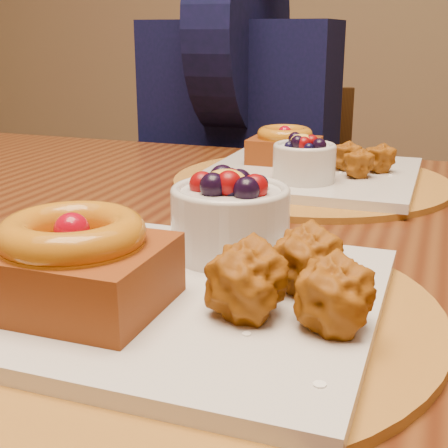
{
  "coord_description": "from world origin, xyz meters",
  "views": [
    {
      "loc": [
        0.26,
        -0.5,
        0.96
      ],
      "look_at": [
        0.1,
        -0.05,
        0.81
      ],
      "focal_mm": 50.0,
      "sensor_mm": 36.0,
      "label": 1
    }
  ],
  "objects_px": {
    "chair_far": "(265,248)",
    "dining_table": "(265,296)",
    "diner": "(241,109)",
    "place_setting_near": "(184,273)",
    "place_setting_far": "(309,170)"
  },
  "relations": [
    {
      "from": "dining_table",
      "to": "place_setting_near",
      "type": "distance_m",
      "value": 0.24
    },
    {
      "from": "chair_far",
      "to": "diner",
      "type": "height_order",
      "value": "diner"
    },
    {
      "from": "place_setting_near",
      "to": "place_setting_far",
      "type": "xyz_separation_m",
      "value": [
        0.0,
        0.43,
        -0.01
      ]
    },
    {
      "from": "chair_far",
      "to": "place_setting_far",
      "type": "bearing_deg",
      "value": -83.5
    },
    {
      "from": "dining_table",
      "to": "place_setting_near",
      "type": "height_order",
      "value": "place_setting_near"
    },
    {
      "from": "place_setting_near",
      "to": "place_setting_far",
      "type": "height_order",
      "value": "place_setting_near"
    },
    {
      "from": "chair_far",
      "to": "diner",
      "type": "distance_m",
      "value": 0.38
    },
    {
      "from": "dining_table",
      "to": "diner",
      "type": "xyz_separation_m",
      "value": [
        -0.23,
        0.6,
        0.13
      ]
    },
    {
      "from": "place_setting_far",
      "to": "dining_table",
      "type": "bearing_deg",
      "value": -89.48
    },
    {
      "from": "chair_far",
      "to": "diner",
      "type": "xyz_separation_m",
      "value": [
        -0.02,
        -0.15,
        0.35
      ]
    },
    {
      "from": "place_setting_far",
      "to": "chair_far",
      "type": "distance_m",
      "value": 0.65
    },
    {
      "from": "chair_far",
      "to": "diner",
      "type": "bearing_deg",
      "value": -110.96
    },
    {
      "from": "place_setting_far",
      "to": "chair_far",
      "type": "bearing_deg",
      "value": 111.43
    },
    {
      "from": "dining_table",
      "to": "chair_far",
      "type": "bearing_deg",
      "value": 105.74
    },
    {
      "from": "chair_far",
      "to": "dining_table",
      "type": "bearing_deg",
      "value": -89.18
    }
  ]
}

